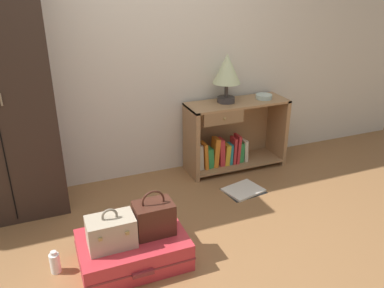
% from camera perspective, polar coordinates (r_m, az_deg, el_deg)
% --- Properties ---
extents(ground_plane, '(9.00, 9.00, 0.00)m').
position_cam_1_polar(ground_plane, '(2.83, 0.42, -17.10)').
color(ground_plane, olive).
extents(back_wall, '(6.40, 0.10, 2.60)m').
position_cam_1_polar(back_wall, '(3.62, -8.93, 14.61)').
color(back_wall, silver).
rests_on(back_wall, ground_plane).
extents(bookshelf, '(1.01, 0.37, 0.70)m').
position_cam_1_polar(bookshelf, '(3.98, 5.71, 1.05)').
color(bookshelf, '#A37A51').
rests_on(bookshelf, ground_plane).
extents(table_lamp, '(0.26, 0.26, 0.46)m').
position_cam_1_polar(table_lamp, '(3.76, 5.06, 10.44)').
color(table_lamp, '#3D3838').
rests_on(table_lamp, bookshelf).
extents(bowl, '(0.16, 0.16, 0.04)m').
position_cam_1_polar(bowl, '(3.99, 10.32, 6.73)').
color(bowl, silver).
rests_on(bowl, bookshelf).
extents(suitcase_large, '(0.73, 0.51, 0.20)m').
position_cam_1_polar(suitcase_large, '(2.82, -8.46, -14.83)').
color(suitcase_large, '#D1333D').
rests_on(suitcase_large, ground_plane).
extents(train_case, '(0.31, 0.21, 0.28)m').
position_cam_1_polar(train_case, '(2.66, -11.57, -12.26)').
color(train_case, '#B7A88E').
rests_on(train_case, suitcase_large).
extents(handbag, '(0.26, 0.18, 0.33)m').
position_cam_1_polar(handbag, '(2.73, -5.50, -10.51)').
color(handbag, '#472319').
rests_on(handbag, suitcase_large).
extents(bottle, '(0.07, 0.07, 0.16)m').
position_cam_1_polar(bottle, '(2.88, -19.13, -15.84)').
color(bottle, white).
rests_on(bottle, ground_plane).
extents(open_book_on_floor, '(0.38, 0.33, 0.02)m').
position_cam_1_polar(open_book_on_floor, '(3.68, 7.41, -6.61)').
color(open_book_on_floor, white).
rests_on(open_book_on_floor, ground_plane).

